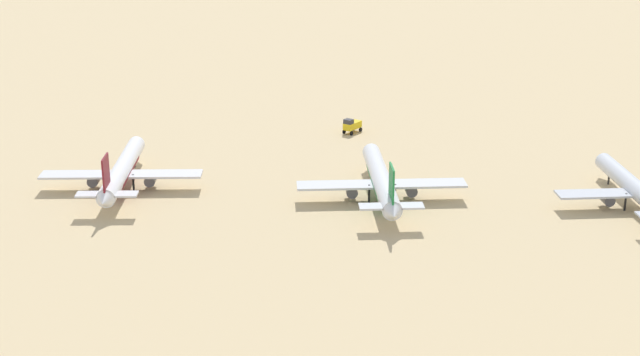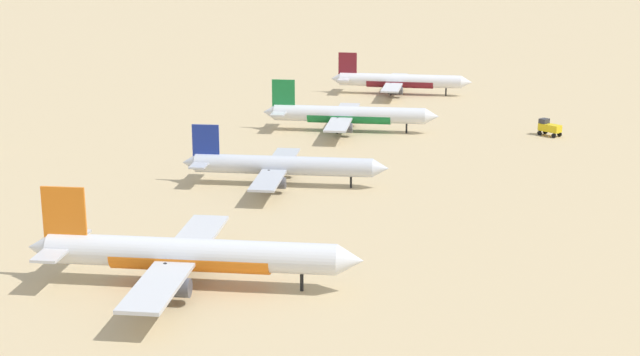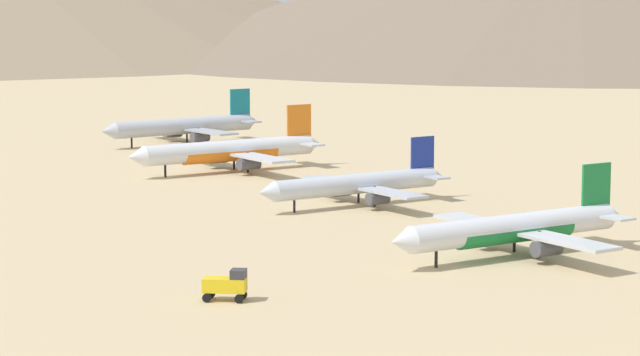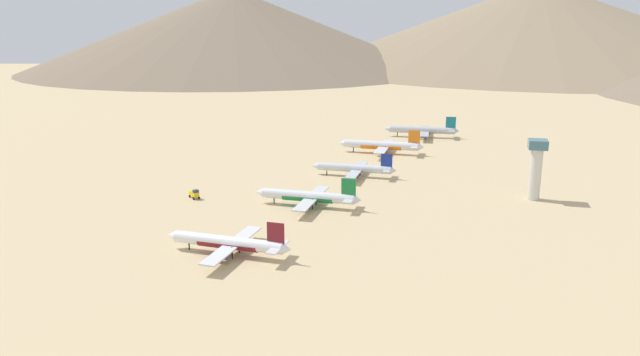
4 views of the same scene
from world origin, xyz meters
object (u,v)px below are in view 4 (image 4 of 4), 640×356
Objects in this scene: parked_jet_2 at (355,168)px; control_tower at (536,166)px; parked_jet_0 at (423,130)px; parked_jet_4 at (229,243)px; parked_jet_1 at (382,145)px; parked_jet_3 at (309,197)px; service_truck at (194,193)px.

control_tower reaches higher than parked_jet_2.
parked_jet_0 reaches higher than parked_jet_4.
parked_jet_3 is at bearing 82.21° from parked_jet_1.
service_truck is 136.11m from control_tower.
service_truck is at bearing 0.27° from parked_jet_3.
control_tower is (-132.02, -30.99, 11.65)m from service_truck.
control_tower is at bearing 135.09° from parked_jet_1.
parked_jet_1 is 8.40× the size of service_truck.
parked_jet_4 is 127.50m from control_tower.
parked_jet_4 is 7.51× the size of service_truck.
parked_jet_0 is 1.07× the size of parked_jet_3.
parked_jet_4 reaches higher than parked_jet_2.
control_tower is at bearing -138.75° from parked_jet_4.
parked_jet_1 is 1.10× the size of parked_jet_3.
parked_jet_1 is 100.32m from control_tower.
parked_jet_1 is at bearing 71.11° from parked_jet_0.
parked_jet_2 is at bearing -100.94° from parked_jet_4.
parked_jet_1 reaches higher than parked_jet_3.
parked_jet_1 is 102.23m from parked_jet_3.
parked_jet_4 is at bearing 79.06° from parked_jet_2.
parked_jet_2 is 0.95× the size of parked_jet_4.
control_tower is at bearing 166.12° from parked_jet_2.
parked_jet_2 is 50.27m from parked_jet_3.
parked_jet_1 is 1.92× the size of control_tower.
service_truck is at bearing 58.89° from parked_jet_1.
parked_jet_0 reaches higher than parked_jet_2.
parked_jet_3 is (13.85, 101.29, -0.40)m from parked_jet_1.
service_truck is (79.14, 153.72, -2.35)m from parked_jet_0.
parked_jet_3 is (31.72, 153.49, -0.35)m from parked_jet_0.
parked_jet_0 is 172.91m from service_truck.
parked_jet_2 is at bearing 84.46° from parked_jet_1.
control_tower is at bearing -160.02° from parked_jet_3.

